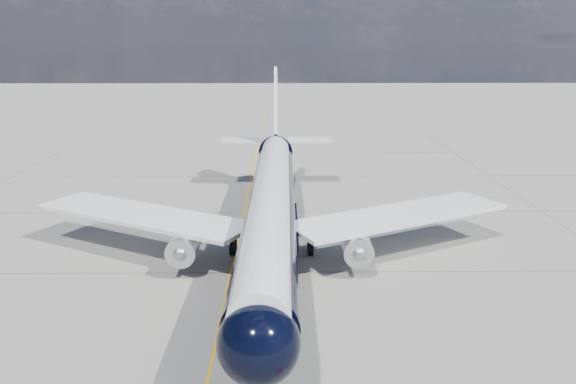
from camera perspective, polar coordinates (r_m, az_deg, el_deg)
name	(u,v)px	position (r m, az deg, el deg)	size (l,w,h in m)	color
ground	(246,198)	(61.18, -4.24, -0.65)	(320.00, 320.00, 0.00)	gray
taxiway_centerline	(244,212)	(56.40, -4.54, -2.05)	(0.16, 160.00, 0.01)	#FFAC0D
main_airliner	(271,203)	(44.35, -1.70, -1.09)	(39.33, 47.76, 13.82)	black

